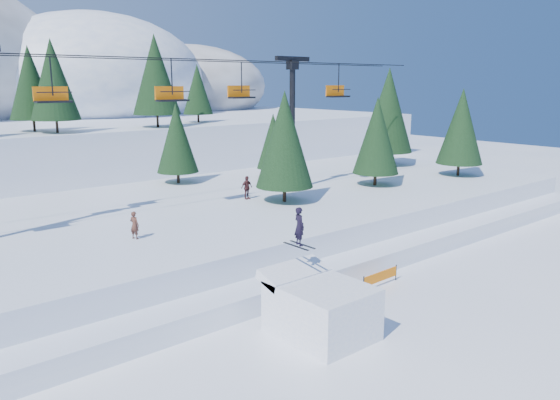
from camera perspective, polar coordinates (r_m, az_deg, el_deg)
ground at (r=23.37m, az=6.51°, el=-15.61°), size 160.00×160.00×0.00m
mid_shelf at (r=36.76m, az=-14.22°, el=-3.34°), size 70.00×22.00×2.50m
berm at (r=28.70m, az=-5.24°, el=-8.92°), size 70.00×6.00×1.10m
jump_kicker at (r=24.37m, az=4.15°, el=-11.04°), size 3.40×4.63×5.46m
chairlift at (r=36.04m, az=-13.31°, el=9.43°), size 46.00×3.21×10.28m
conifer_stand at (r=37.03m, az=-12.05°, el=5.97°), size 62.79×16.94×9.82m
distant_skiers at (r=37.20m, az=-11.74°, el=0.32°), size 30.86×10.38×1.82m
banner_near at (r=30.38m, az=10.44°, el=-7.88°), size 2.86×0.14×0.90m
banner_far at (r=34.22m, az=10.33°, el=-5.56°), size 2.83×0.46×0.90m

